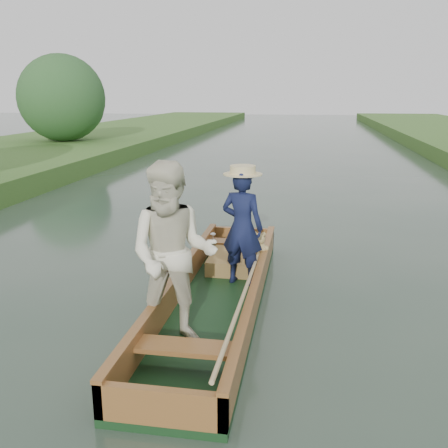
# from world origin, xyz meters

# --- Properties ---
(ground) EXTENTS (120.00, 120.00, 0.00)m
(ground) POSITION_xyz_m (0.00, 0.00, 0.00)
(ground) COLOR #283D30
(ground) RESTS_ON ground
(trees_far) EXTENTS (23.00, 15.77, 4.50)m
(trees_far) POSITION_xyz_m (-1.20, 8.89, 2.43)
(trees_far) COLOR #47331E
(trees_far) RESTS_ON ground
(punt) EXTENTS (1.32, 5.02, 2.01)m
(punt) POSITION_xyz_m (-0.08, -0.34, 0.70)
(punt) COLOR black
(punt) RESTS_ON ground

